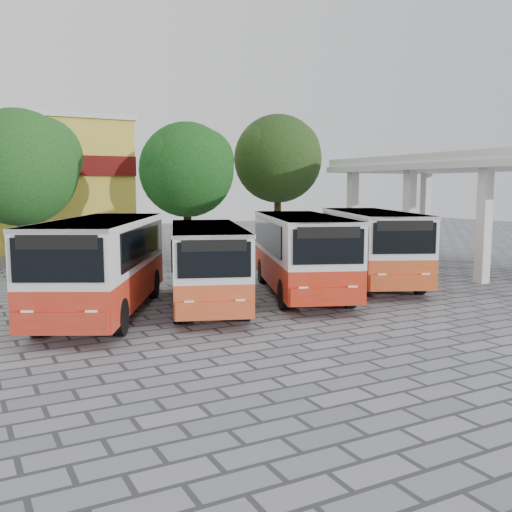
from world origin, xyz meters
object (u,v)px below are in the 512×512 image
bus_centre_left (207,260)px  bus_centre_right (301,249)px  bus_far_left (103,260)px  bus_far_right (371,242)px

bus_centre_left → bus_centre_right: size_ratio=0.92×
bus_far_left → bus_centre_right: 7.17m
bus_far_right → bus_centre_right: bearing=-144.9°
bus_centre_left → bus_far_right: 7.78m
bus_centre_left → bus_far_right: (7.71, 1.00, 0.16)m
bus_centre_left → bus_centre_right: bearing=23.1°
bus_far_left → bus_centre_left: (3.34, -0.30, -0.17)m
bus_centre_right → bus_far_right: size_ratio=0.98×
bus_centre_left → bus_far_right: size_ratio=0.90×
bus_far_left → bus_far_right: 11.07m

